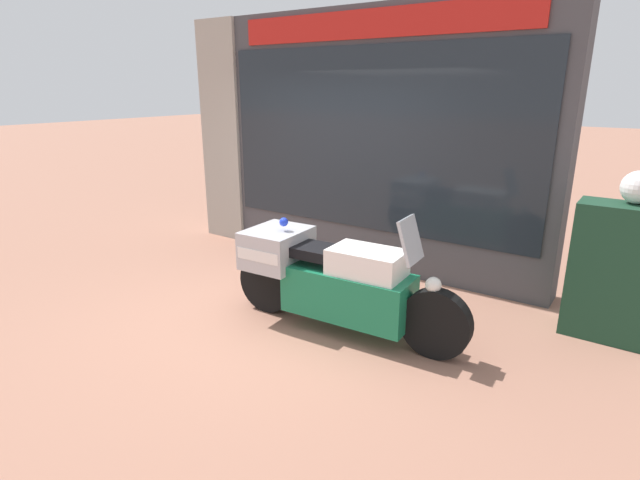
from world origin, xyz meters
TOP-DOWN VIEW (x-y plane):
  - ground_plane at (0.00, 0.00)m, footprint 60.00×60.00m
  - shop_building at (-0.34, 2.00)m, footprint 5.18×0.55m
  - window_display at (0.29, 2.03)m, footprint 3.99×0.30m
  - paramedic_motorcycle at (0.88, 0.11)m, footprint 2.47×0.68m
  - utility_cabinet at (3.16, 1.46)m, footprint 0.80×0.42m
  - white_helmet at (3.20, 1.53)m, footprint 0.30×0.30m

SIDE VIEW (x-z plane):
  - ground_plane at x=0.00m, z-range 0.00..0.00m
  - window_display at x=0.29m, z-range -0.51..1.44m
  - paramedic_motorcycle at x=0.88m, z-range -0.08..1.15m
  - utility_cabinet at x=3.16m, z-range 0.00..1.29m
  - white_helmet at x=3.20m, z-range 1.29..1.59m
  - shop_building at x=-0.34m, z-range 0.01..3.22m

